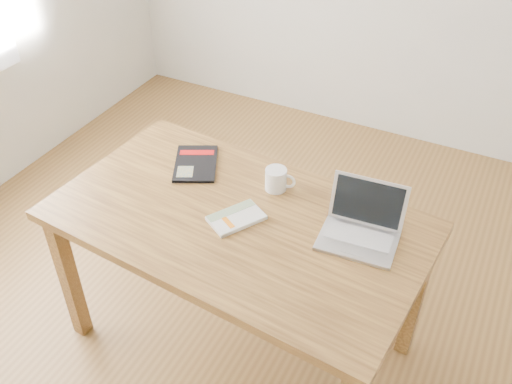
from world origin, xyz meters
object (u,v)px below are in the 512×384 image
at_px(white_guidebook, 236,218).
at_px(black_guidebook, 196,163).
at_px(laptop, 361,227).
at_px(coffee_mug, 277,179).
at_px(desk, 238,234).

bearing_deg(white_guidebook, black_guidebook, 174.78).
relative_size(white_guidebook, laptop, 0.80).
xyz_separation_m(black_guidebook, laptop, (0.79, -0.11, 0.04)).
relative_size(white_guidebook, coffee_mug, 1.90).
bearing_deg(black_guidebook, coffee_mug, -26.00).
bearing_deg(desk, black_guidebook, 150.68).
bearing_deg(black_guidebook, white_guidebook, -62.79).
bearing_deg(black_guidebook, desk, -61.31).
relative_size(desk, coffee_mug, 11.92).
bearing_deg(laptop, coffee_mug, 159.37).
bearing_deg(coffee_mug, white_guidebook, -112.71).
bearing_deg(coffee_mug, black_guidebook, 170.72).
distance_m(desk, coffee_mug, 0.28).
bearing_deg(laptop, desk, -170.32).
bearing_deg(white_guidebook, coffee_mug, 108.14).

